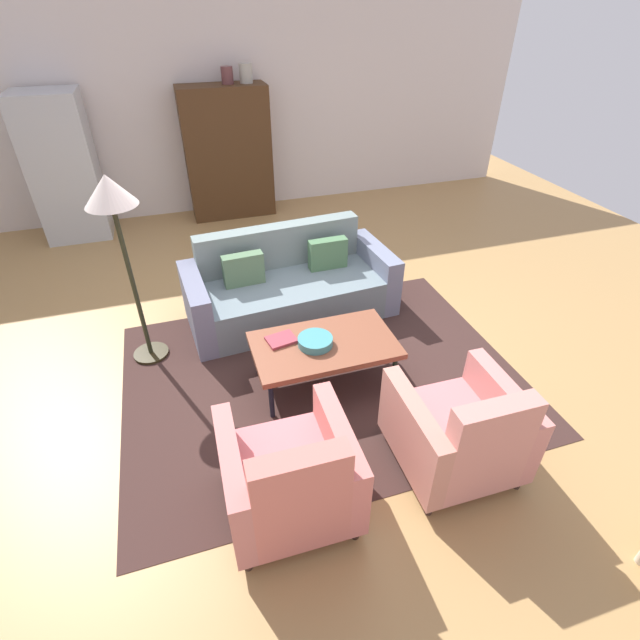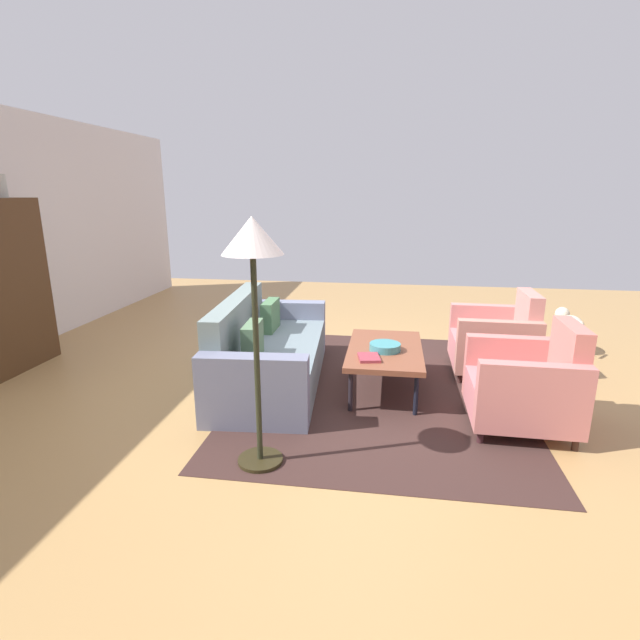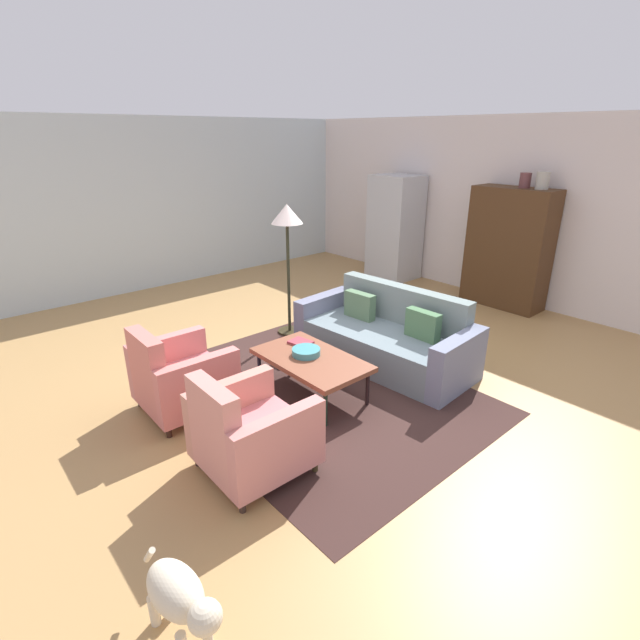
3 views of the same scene
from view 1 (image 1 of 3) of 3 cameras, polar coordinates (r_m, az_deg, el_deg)
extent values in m
plane|color=#AF854F|center=(4.63, -2.37, -2.87)|extent=(11.10, 11.10, 0.00)
cube|color=silver|center=(7.56, -11.29, 23.48)|extent=(9.25, 0.12, 2.80)
cube|color=#3A2521|center=(4.25, 0.27, -6.81)|extent=(3.40, 2.60, 0.01)
cube|color=slate|center=(4.94, -3.48, 2.78)|extent=(1.80, 1.02, 0.42)
cube|color=slate|center=(5.13, -4.89, 6.85)|extent=(1.75, 0.31, 0.86)
cube|color=slate|center=(5.22, 6.54, 5.79)|extent=(0.25, 0.91, 0.62)
cube|color=slate|center=(4.73, -14.59, 1.40)|extent=(0.25, 0.91, 0.62)
cube|color=#48704A|center=(4.97, 0.94, 8.00)|extent=(0.40, 0.12, 0.32)
cube|color=#527251|center=(4.74, -9.21, 6.04)|extent=(0.41, 0.15, 0.32)
cylinder|color=black|center=(4.22, -7.58, -4.39)|extent=(0.04, 0.04, 0.37)
cylinder|color=black|center=(4.46, 5.87, -1.77)|extent=(0.04, 0.04, 0.37)
cylinder|color=black|center=(3.80, -5.88, -9.53)|extent=(0.04, 0.04, 0.37)
cylinder|color=black|center=(4.07, 8.90, -6.27)|extent=(0.04, 0.04, 0.37)
cube|color=brown|center=(3.97, 0.51, -3.06)|extent=(1.20, 0.70, 0.05)
cylinder|color=#371A1E|center=(3.56, -10.60, -17.51)|extent=(0.05, 0.05, 0.10)
cylinder|color=#362323|center=(3.63, 0.43, -15.32)|extent=(0.05, 0.05, 0.10)
cylinder|color=#3C251D|center=(3.18, -8.69, -26.99)|extent=(0.05, 0.05, 0.10)
cylinder|color=#311C14|center=(3.26, 4.29, -24.14)|extent=(0.05, 0.05, 0.10)
cube|color=#C97075|center=(3.22, -3.79, -18.84)|extent=(0.57, 0.81, 0.30)
cube|color=#CF7066|center=(2.83, -2.30, -21.18)|extent=(0.56, 0.15, 0.78)
cube|color=#C77470|center=(3.09, -10.36, -18.64)|extent=(0.13, 0.80, 0.56)
cube|color=#D2736C|center=(3.17, 2.34, -16.04)|extent=(0.13, 0.80, 0.56)
cylinder|color=#3C201E|center=(3.77, 8.10, -13.21)|extent=(0.05, 0.05, 0.10)
cylinder|color=#372D18|center=(4.04, 17.09, -10.66)|extent=(0.05, 0.05, 0.10)
cylinder|color=#35211E|center=(3.42, 12.99, -21.21)|extent=(0.05, 0.05, 0.10)
cylinder|color=#392720|center=(3.71, 22.70, -17.58)|extent=(0.05, 0.05, 0.10)
cube|color=#CC7376|center=(3.56, 15.77, -13.44)|extent=(0.57, 0.81, 0.30)
cube|color=tan|center=(3.22, 19.45, -14.62)|extent=(0.56, 0.15, 0.78)
cube|color=tan|center=(3.33, 10.98, -13.52)|extent=(0.13, 0.80, 0.56)
cube|color=tan|center=(3.64, 20.76, -10.54)|extent=(0.13, 0.80, 0.56)
cylinder|color=teal|center=(3.91, -0.58, -2.58)|extent=(0.29, 0.29, 0.07)
cube|color=#94343F|center=(3.98, -4.69, -2.37)|extent=(0.27, 0.22, 0.03)
cube|color=#472C17|center=(7.33, -11.03, 19.10)|extent=(1.20, 0.50, 1.80)
cube|color=#411F11|center=(7.54, -13.71, 19.24)|extent=(0.56, 0.01, 1.51)
cube|color=#342914|center=(7.61, -8.98, 19.90)|extent=(0.56, 0.01, 1.51)
cylinder|color=brown|center=(7.14, -11.14, 26.97)|extent=(0.16, 0.16, 0.21)
cylinder|color=#AAA698|center=(7.17, -8.95, 27.33)|extent=(0.18, 0.18, 0.24)
cube|color=#B7BABF|center=(7.29, -28.49, 15.81)|extent=(0.80, 0.70, 1.85)
cylinder|color=#99999E|center=(7.61, -28.00, 17.38)|extent=(0.02, 0.02, 0.70)
cylinder|color=#2E2814|center=(4.76, -19.66, -3.79)|extent=(0.32, 0.32, 0.03)
cylinder|color=#26291A|center=(4.36, -21.55, 3.82)|extent=(0.04, 0.04, 1.45)
cone|color=silver|center=(4.03, -24.17, 14.11)|extent=(0.40, 0.40, 0.24)
camera|label=2|loc=(4.59, -64.15, 2.65)|focal=26.85mm
camera|label=3|loc=(4.30, 71.13, 7.97)|focal=26.61mm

